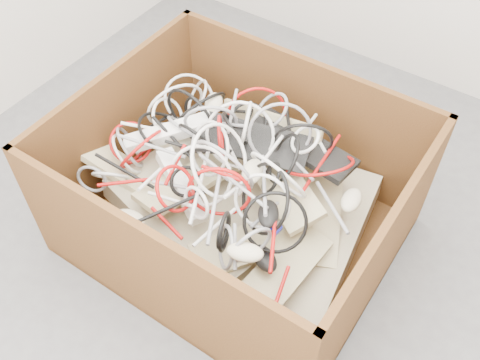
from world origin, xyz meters
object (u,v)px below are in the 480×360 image
Objects in this scene: vga_plug at (273,228)px; cardboard_box at (234,209)px; power_strip_left at (168,133)px; power_strip_right at (182,185)px.

cardboard_box is at bearing 157.50° from vga_plug.
power_strip_left reaches higher than vga_plug.
cardboard_box reaches higher than power_strip_right.
power_strip_left is at bearing 179.41° from cardboard_box.
cardboard_box is 0.37m from power_strip_left.
vga_plug is (0.37, -0.00, 0.04)m from power_strip_right.
cardboard_box reaches higher than power_strip_left.
cardboard_box is 0.25m from power_strip_right.
power_strip_right is at bearing -134.62° from cardboard_box.
cardboard_box is 0.35m from vga_plug.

